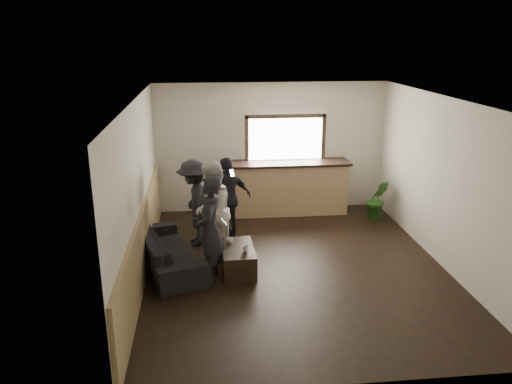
{
  "coord_description": "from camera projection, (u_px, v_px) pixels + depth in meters",
  "views": [
    {
      "loc": [
        -1.45,
        -7.55,
        3.76
      ],
      "look_at": [
        -0.61,
        0.4,
        1.22
      ],
      "focal_mm": 35.0,
      "sensor_mm": 36.0,
      "label": 1
    }
  ],
  "objects": [
    {
      "name": "potted_plant",
      "position": [
        377.0,
        199.0,
        10.52
      ],
      "size": [
        0.48,
        0.39,
        0.86
      ],
      "primitive_type": "imported",
      "rotation": [
        0.0,
        0.0,
        0.02
      ],
      "color": "#2D6623",
      "rests_on": "ground"
    },
    {
      "name": "coffee_table",
      "position": [
        238.0,
        259.0,
        8.23
      ],
      "size": [
        0.55,
        0.96,
        0.42
      ],
      "primitive_type": "cube",
      "rotation": [
        0.0,
        0.0,
        0.03
      ],
      "color": "black",
      "rests_on": "ground"
    },
    {
      "name": "person_c",
      "position": [
        194.0,
        203.0,
        9.15
      ],
      "size": [
        0.69,
        1.09,
        1.61
      ],
      "rotation": [
        0.0,
        0.0,
        -1.48
      ],
      "color": "black",
      "rests_on": "ground"
    },
    {
      "name": "person_a",
      "position": [
        210.0,
        229.0,
        7.78
      ],
      "size": [
        0.5,
        0.67,
        1.72
      ],
      "rotation": [
        0.0,
        0.0,
        -1.67
      ],
      "color": "black",
      "rests_on": "ground"
    },
    {
      "name": "room_shell",
      "position": [
        250.0,
        185.0,
        7.92
      ],
      "size": [
        5.01,
        6.01,
        2.8
      ],
      "color": "silver",
      "rests_on": "ground"
    },
    {
      "name": "person_d",
      "position": [
        228.0,
        198.0,
        9.44
      ],
      "size": [
        1.0,
        0.67,
        1.58
      ],
      "rotation": [
        0.0,
        0.0,
        -2.81
      ],
      "color": "black",
      "rests_on": "ground"
    },
    {
      "name": "sofa",
      "position": [
        168.0,
        250.0,
        8.36
      ],
      "size": [
        1.43,
        2.23,
        0.61
      ],
      "primitive_type": "imported",
      "rotation": [
        0.0,
        0.0,
        1.89
      ],
      "color": "black",
      "rests_on": "ground"
    },
    {
      "name": "bar_counter",
      "position": [
        286.0,
        184.0,
        10.83
      ],
      "size": [
        2.7,
        0.68,
        2.13
      ],
      "color": "tan",
      "rests_on": "ground"
    },
    {
      "name": "cup_b",
      "position": [
        245.0,
        249.0,
        8.01
      ],
      "size": [
        0.14,
        0.14,
        0.1
      ],
      "primitive_type": "imported",
      "rotation": [
        0.0,
        0.0,
        2.7
      ],
      "color": "silver",
      "rests_on": "coffee_table"
    },
    {
      "name": "person_b",
      "position": [
        212.0,
        211.0,
        8.56
      ],
      "size": [
        0.85,
        0.98,
        1.72
      ],
      "rotation": [
        0.0,
        0.0,
        -1.84
      ],
      "color": "#BAB0A7",
      "rests_on": "ground"
    },
    {
      "name": "cup_a",
      "position": [
        230.0,
        240.0,
        8.35
      ],
      "size": [
        0.15,
        0.15,
        0.09
      ],
      "primitive_type": "imported",
      "rotation": [
        0.0,
        0.0,
        2.7
      ],
      "color": "silver",
      "rests_on": "coffee_table"
    },
    {
      "name": "ground",
      "position": [
        294.0,
        267.0,
        8.44
      ],
      "size": [
        5.0,
        6.0,
        0.01
      ],
      "primitive_type": "cube",
      "color": "black"
    }
  ]
}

